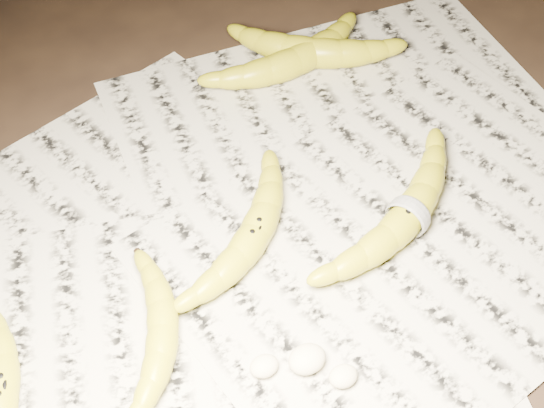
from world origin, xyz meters
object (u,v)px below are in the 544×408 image
banana_left_b (162,330)px  banana_center (254,233)px  banana_upper_b (312,50)px  banana_upper_a (294,59)px  banana_left_a (0,391)px  banana_taped (408,214)px

banana_left_b → banana_center: 0.15m
banana_upper_b → banana_center: bearing=-94.6°
banana_center → banana_upper_a: 0.29m
banana_upper_b → banana_upper_a: bearing=-133.5°
banana_left_a → banana_taped: 0.45m
banana_left_a → banana_taped: size_ratio=0.80×
banana_taped → banana_upper_a: (0.03, 0.29, 0.00)m
banana_upper_a → banana_upper_b: size_ratio=1.04×
banana_center → banana_left_b: bearing=167.2°
banana_left_a → banana_upper_a: banana_upper_a is taller
banana_taped → banana_upper_a: size_ratio=1.12×
banana_left_b → banana_upper_b: 0.46m
banana_center → banana_upper_a: banana_upper_a is taller
banana_left_b → banana_upper_a: size_ratio=0.79×
banana_upper_a → banana_center: bearing=-133.2°
banana_taped → banana_left_a: bearing=153.7°
banana_center → banana_taped: (0.16, -0.06, 0.00)m
banana_center → banana_taped: size_ratio=0.86×
banana_left_a → banana_upper_a: bearing=-38.2°
banana_left_a → banana_left_b: size_ratio=1.13×
banana_center → banana_upper_a: bearing=14.2°
banana_center → banana_upper_a: size_ratio=0.96×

